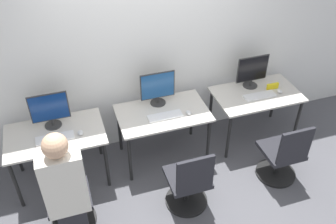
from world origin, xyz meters
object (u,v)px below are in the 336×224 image
object	(u,v)px
office_chair_right	(283,157)
person_left	(68,198)
office_chair_left	(70,204)
monitor_right	(252,71)
keyboard_right	(260,96)
mouse_left	(80,133)
monitor_left	(50,110)
keyboard_left	(55,138)
monitor_center	(158,88)
office_chair_center	(189,184)
mouse_center	(188,113)
keyboard_center	(165,116)
mouse_right	(280,91)

from	to	relation	value
office_chair_right	person_left	bearing A→B (deg)	-173.06
office_chair_right	office_chair_left	bearing A→B (deg)	178.32
monitor_right	person_left	bearing A→B (deg)	-152.49
office_chair_left	monitor_right	size ratio (longest dim) A/B	2.00
office_chair_left	keyboard_right	xyz separation A→B (m)	(2.48, 0.66, 0.37)
mouse_left	monitor_left	bearing A→B (deg)	138.44
keyboard_left	person_left	world-z (taller)	person_left
office_chair_left	keyboard_left	bearing A→B (deg)	92.84
monitor_right	keyboard_right	distance (m)	0.33
mouse_left	monitor_right	xyz separation A→B (m)	(2.24, 0.28, 0.21)
office_chair_left	office_chair_right	xyz separation A→B (m)	(2.44, -0.07, 0.00)
monitor_center	keyboard_right	size ratio (longest dim) A/B	1.05
monitor_right	keyboard_right	size ratio (longest dim) A/B	1.05
office_chair_center	mouse_center	bearing A→B (deg)	70.73
keyboard_center	mouse_center	size ratio (longest dim) A/B	4.57
monitor_left	office_chair_left	distance (m)	1.06
mouse_center	office_chair_right	xyz separation A→B (m)	(0.94, -0.68, -0.38)
mouse_center	office_chair_right	size ratio (longest dim) A/B	0.10
keyboard_center	keyboard_right	bearing A→B (deg)	1.07
keyboard_left	office_chair_right	bearing A→B (deg)	-16.05
mouse_right	office_chair_center	bearing A→B (deg)	-152.56
office_chair_left	keyboard_center	distance (m)	1.43
keyboard_right	mouse_right	size ratio (longest dim) A/B	4.57
mouse_left	person_left	world-z (taller)	person_left
monitor_center	monitor_left	bearing A→B (deg)	-178.02
mouse_left	person_left	size ratio (longest dim) A/B	0.06
office_chair_left	keyboard_right	world-z (taller)	office_chair_left
keyboard_right	office_chair_right	xyz separation A→B (m)	(-0.04, -0.73, -0.37)
mouse_right	monitor_center	bearing A→B (deg)	170.47
office_chair_left	office_chair_center	world-z (taller)	same
keyboard_left	office_chair_left	size ratio (longest dim) A/B	0.48
keyboard_left	monitor_right	bearing A→B (deg)	6.26
keyboard_left	person_left	xyz separation A→B (m)	(0.05, -1.01, 0.14)
office_chair_left	mouse_right	world-z (taller)	office_chair_left
mouse_left	keyboard_right	size ratio (longest dim) A/B	0.22
mouse_center	monitor_right	world-z (taller)	monitor_right
office_chair_left	person_left	distance (m)	0.63
mouse_center	mouse_right	xyz separation A→B (m)	(1.27, 0.06, 0.00)
monitor_left	office_chair_right	world-z (taller)	monitor_left
office_chair_left	mouse_right	bearing A→B (deg)	13.49
mouse_left	person_left	xyz separation A→B (m)	(-0.22, -1.00, 0.13)
mouse_center	office_chair_center	world-z (taller)	office_chair_center
person_left	keyboard_center	distance (m)	1.57
monitor_center	office_chair_center	size ratio (longest dim) A/B	0.50
office_chair_left	keyboard_center	size ratio (longest dim) A/B	2.09
monitor_center	mouse_left	bearing A→B (deg)	-163.72
keyboard_left	mouse_center	bearing A→B (deg)	-1.32
monitor_center	keyboard_left	bearing A→B (deg)	-167.25
monitor_center	mouse_center	xyz separation A→B (m)	(0.28, -0.32, -0.21)
monitor_left	monitor_center	world-z (taller)	same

